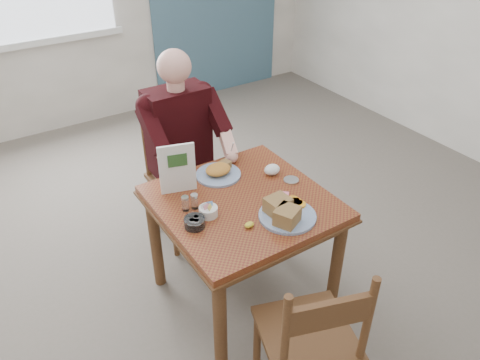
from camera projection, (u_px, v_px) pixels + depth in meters
floor at (242, 295)px, 2.99m from camera, size 6.00×6.00×0.00m
lemon_wedge at (249, 225)px, 2.37m from camera, size 0.06×0.05×0.03m
napkin at (272, 170)px, 2.77m from camera, size 0.11×0.09×0.06m
metal_dish at (291, 180)px, 2.72m from camera, size 0.11×0.11×0.01m
table at (243, 216)px, 2.63m from camera, size 0.92×0.92×0.75m
chair_far at (181, 175)px, 3.28m from camera, size 0.42×0.42×0.95m
chair_near at (310, 340)px, 2.13m from camera, size 0.53×0.53×0.95m
diner at (183, 139)px, 3.04m from camera, size 0.53×0.56×1.39m
near_plate at (285, 212)px, 2.42m from camera, size 0.38×0.38×0.10m
far_plate at (219, 171)px, 2.77m from camera, size 0.33×0.33×0.07m
caddy at (208, 211)px, 2.44m from camera, size 0.11×0.11×0.07m
shakers at (190, 202)px, 2.48m from camera, size 0.10×0.05×0.09m
creamer at (195, 222)px, 2.36m from camera, size 0.12×0.12×0.05m
menu at (177, 169)px, 2.56m from camera, size 0.20×0.07×0.30m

